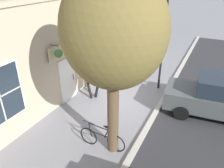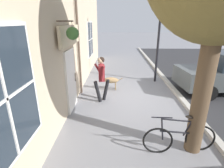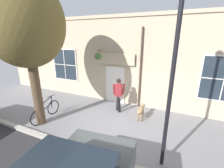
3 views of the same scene
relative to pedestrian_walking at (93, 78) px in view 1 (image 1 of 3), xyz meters
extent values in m
plane|color=gray|center=(1.16, 0.10, -1.06)|extent=(90.00, 90.00, 0.00)
cube|color=#B2ADA3|center=(3.16, 0.10, -1.00)|extent=(0.20, 28.00, 0.12)
cube|color=#C6B293|center=(-1.19, 0.10, 1.24)|extent=(0.30, 18.00, 4.59)
cube|color=white|center=(-1.02, -0.61, -0.01)|extent=(0.10, 1.10, 2.10)
cube|color=#232D38|center=(-0.99, -0.61, -0.06)|extent=(0.03, 0.90, 1.90)
cylinder|color=#47382D|center=(-0.93, -0.26, -0.01)|extent=(0.03, 0.03, 0.30)
cube|color=beige|center=(-0.92, -0.61, 1.49)|extent=(0.08, 2.20, 0.60)
cylinder|color=#47382D|center=(-0.96, 0.80, 1.01)|extent=(0.09, 0.09, 4.13)
cylinder|color=#47382D|center=(-0.80, -1.47, 1.91)|extent=(0.44, 0.04, 0.04)
cylinder|color=#47382D|center=(-0.62, -1.47, 1.73)|extent=(0.01, 0.01, 0.34)
cone|color=#2D2823|center=(-0.62, -1.47, 1.51)|extent=(0.32, 0.32, 0.18)
sphere|color=#3D6B33|center=(-0.62, -1.47, 1.60)|extent=(0.34, 0.34, 0.34)
cube|color=white|center=(-0.97, -4.11, 0.89)|extent=(0.04, 0.04, 1.90)
cube|color=white|center=(-0.97, -4.11, 0.89)|extent=(0.04, 1.70, 0.04)
cube|color=white|center=(-1.02, 4.39, 0.89)|extent=(0.08, 1.82, 2.02)
cube|color=#232D38|center=(-0.99, 4.39, 0.89)|extent=(0.03, 1.70, 1.90)
cube|color=white|center=(-0.97, 4.39, 0.89)|extent=(0.04, 0.04, 1.90)
cube|color=white|center=(-0.97, 4.39, 0.89)|extent=(0.04, 1.70, 0.04)
cylinder|color=black|center=(-0.15, -0.10, -0.64)|extent=(0.32, 0.17, 0.85)
cylinder|color=black|center=(0.15, 0.10, -0.64)|extent=(0.32, 0.17, 0.85)
cube|color=maroon|center=(0.00, 0.00, 0.09)|extent=(0.26, 0.37, 0.61)
sphere|color=tan|center=(-0.02, 0.00, 0.55)|extent=(0.23, 0.23, 0.23)
sphere|color=black|center=(0.01, 0.00, 0.58)|extent=(0.22, 0.22, 0.22)
cylinder|color=maroon|center=(0.07, -0.22, 0.12)|extent=(0.17, 0.10, 0.57)
cylinder|color=maroon|center=(-0.13, 0.22, 0.14)|extent=(0.34, 0.13, 0.52)
ellipsoid|color=#997A51|center=(0.33, 1.22, -0.61)|extent=(0.66, 0.30, 0.26)
cylinder|color=#997A51|center=(0.14, 1.14, -0.89)|extent=(0.06, 0.06, 0.33)
cylinder|color=#997A51|center=(0.14, 1.31, -0.89)|extent=(0.06, 0.06, 0.33)
cylinder|color=#997A51|center=(0.53, 1.13, -0.89)|extent=(0.06, 0.06, 0.33)
cylinder|color=#997A51|center=(0.53, 1.31, -0.89)|extent=(0.06, 0.06, 0.33)
sphere|color=#997A51|center=(-0.05, 1.23, -0.51)|extent=(0.22, 0.22, 0.22)
cone|color=#997A51|center=(-0.16, 1.23, -0.53)|extent=(0.10, 0.09, 0.09)
cone|color=#997A51|center=(-0.04, 1.18, -0.41)|extent=(0.06, 0.06, 0.07)
cone|color=#997A51|center=(-0.04, 1.28, -0.41)|extent=(0.06, 0.06, 0.07)
cylinder|color=#997A51|center=(0.74, 1.22, -0.56)|extent=(0.21, 0.04, 0.14)
cylinder|color=brown|center=(2.43, -2.71, 0.49)|extent=(0.37, 0.37, 3.11)
ellipsoid|color=brown|center=(2.43, -2.71, 3.10)|extent=(3.00, 2.70, 3.30)
sphere|color=brown|center=(2.15, -2.45, 2.57)|extent=(1.52, 1.52, 1.52)
torus|color=black|center=(1.53, -2.87, -0.73)|extent=(0.71, 0.07, 0.70)
torus|color=black|center=(2.56, -2.75, -0.73)|extent=(0.71, 0.07, 0.70)
cylinder|color=black|center=(2.05, -2.81, -0.53)|extent=(0.98, 0.14, 0.19)
cylinder|color=black|center=(2.23, -2.79, -0.39)|extent=(0.23, 0.06, 0.48)
cylinder|color=black|center=(2.00, -2.81, -0.21)|extent=(0.83, 0.12, 0.16)
cylinder|color=black|center=(1.61, -2.86, -0.41)|extent=(0.11, 0.05, 0.58)
cylinder|color=black|center=(1.57, -2.86, -0.11)|extent=(0.46, 0.05, 0.03)
ellipsoid|color=black|center=(2.23, -2.79, -0.13)|extent=(0.26, 0.13, 0.10)
cube|color=#474C4C|center=(5.45, 1.11, -0.37)|extent=(4.45, 2.16, 0.76)
cylinder|color=black|center=(4.21, 0.11, -0.75)|extent=(0.63, 0.24, 0.62)
cylinder|color=black|center=(4.04, 1.86, -0.75)|extent=(0.63, 0.24, 0.62)
cylinder|color=black|center=(2.59, 2.43, 1.54)|extent=(0.11, 0.11, 5.20)
camera|label=1|loc=(5.00, -7.92, 4.50)|focal=35.00mm
camera|label=2|loc=(0.54, -6.28, 1.90)|focal=28.00mm
camera|label=3|loc=(6.49, 2.52, 2.61)|focal=24.00mm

